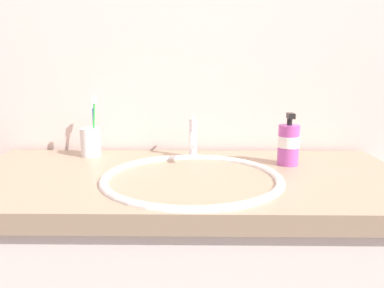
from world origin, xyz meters
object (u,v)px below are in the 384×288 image
faucet (193,138)px  soap_dispenser (288,144)px  toothbrush_blue (94,123)px  toothbrush_cup (90,142)px  toothbrush_green (94,122)px

faucet → soap_dispenser: bearing=-14.5°
toothbrush_blue → faucet: bearing=-10.9°
toothbrush_blue → soap_dispenser: bearing=-12.6°
toothbrush_cup → toothbrush_blue: (0.00, 0.04, 0.06)m
toothbrush_cup → toothbrush_blue: size_ratio=0.54×
faucet → toothbrush_blue: bearing=169.1°
toothbrush_blue → toothbrush_green: (0.01, -0.04, 0.01)m
toothbrush_green → toothbrush_cup: bearing=157.9°
toothbrush_blue → soap_dispenser: toothbrush_blue is taller
toothbrush_green → soap_dispenser: size_ratio=1.22×
toothbrush_cup → toothbrush_blue: bearing=83.4°
faucet → soap_dispenser: size_ratio=1.01×
toothbrush_cup → toothbrush_blue: 0.07m
faucet → soap_dispenser: soap_dispenser is taller
toothbrush_green → toothbrush_blue: bearing=106.5°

